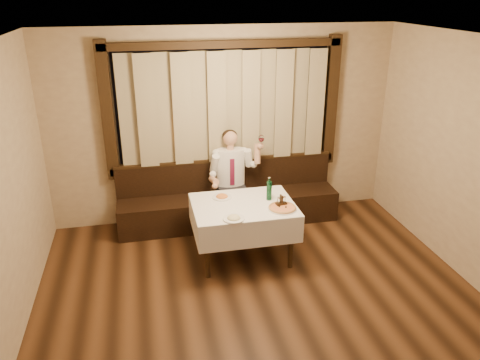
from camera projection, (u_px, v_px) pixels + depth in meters
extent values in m
cube|color=black|center=(281.00, 347.00, 4.58)|extent=(5.00, 6.00, 0.01)
cube|color=silver|center=(294.00, 53.00, 3.51)|extent=(5.00, 6.00, 0.01)
cube|color=tan|center=(224.00, 126.00, 6.75)|extent=(5.00, 0.01, 2.80)
cube|color=black|center=(224.00, 106.00, 6.62)|extent=(3.00, 0.02, 1.60)
cube|color=orange|center=(175.00, 129.00, 6.59)|extent=(0.50, 0.01, 0.40)
cube|color=black|center=(225.00, 163.00, 6.91)|extent=(3.30, 0.12, 0.10)
cube|color=black|center=(224.00, 44.00, 6.26)|extent=(3.30, 0.12, 0.10)
cube|color=black|center=(107.00, 113.00, 6.27)|extent=(0.16, 0.12, 1.90)
cube|color=black|center=(331.00, 101.00, 6.90)|extent=(0.16, 0.12, 1.90)
cube|color=#92825D|center=(225.00, 108.00, 6.53)|extent=(2.90, 0.08, 1.55)
cube|color=black|center=(229.00, 209.00, 6.91)|extent=(3.20, 0.60, 0.45)
cube|color=black|center=(226.00, 175.00, 6.96)|extent=(3.20, 0.12, 0.45)
cube|color=black|center=(225.00, 159.00, 6.86)|extent=(3.20, 0.14, 0.04)
cylinder|color=black|center=(207.00, 252.00, 5.54)|extent=(0.06, 0.06, 0.71)
cylinder|color=black|center=(291.00, 242.00, 5.75)|extent=(0.06, 0.06, 0.71)
cylinder|color=black|center=(199.00, 223.00, 6.21)|extent=(0.06, 0.06, 0.71)
cylinder|color=black|center=(274.00, 216.00, 6.41)|extent=(0.06, 0.06, 0.71)
cube|color=black|center=(243.00, 206.00, 5.84)|extent=(1.20, 0.90, 0.04)
cube|color=white|center=(243.00, 204.00, 5.83)|extent=(1.26, 0.96, 0.01)
cube|color=white|center=(252.00, 235.00, 5.46)|extent=(1.26, 0.01, 0.35)
cube|color=white|center=(236.00, 201.00, 6.33)|extent=(1.26, 0.01, 0.35)
cube|color=white|center=(194.00, 222.00, 5.77)|extent=(0.01, 0.96, 0.35)
cube|color=white|center=(291.00, 212.00, 6.02)|extent=(0.01, 0.96, 0.35)
cylinder|color=white|center=(282.00, 209.00, 5.69)|extent=(0.36, 0.36, 0.01)
cylinder|color=#CF491F|center=(282.00, 208.00, 5.69)|extent=(0.32, 0.32, 0.01)
torus|color=#BB7F48|center=(282.00, 207.00, 5.69)|extent=(0.34, 0.34, 0.03)
sphere|color=black|center=(279.00, 206.00, 5.70)|extent=(0.02, 0.02, 0.02)
sphere|color=black|center=(286.00, 207.00, 5.68)|extent=(0.02, 0.02, 0.02)
cylinder|color=white|center=(222.00, 197.00, 6.00)|extent=(0.25, 0.25, 0.02)
ellipsoid|color=#CA6420|center=(222.00, 194.00, 5.98)|extent=(0.15, 0.15, 0.07)
cylinder|color=white|center=(234.00, 219.00, 5.44)|extent=(0.26, 0.26, 0.02)
ellipsoid|color=#D3C389|center=(234.00, 215.00, 5.42)|extent=(0.16, 0.16, 0.07)
cylinder|color=#104E28|center=(269.00, 191.00, 5.90)|extent=(0.07, 0.07, 0.25)
cylinder|color=#104E28|center=(269.00, 180.00, 5.85)|extent=(0.03, 0.03, 0.06)
cylinder|color=silver|center=(269.00, 178.00, 5.83)|extent=(0.03, 0.03, 0.01)
cylinder|color=white|center=(269.00, 197.00, 6.01)|extent=(0.06, 0.06, 0.01)
cylinder|color=white|center=(269.00, 193.00, 5.99)|extent=(0.01, 0.01, 0.09)
ellipsoid|color=white|center=(269.00, 187.00, 5.96)|extent=(0.07, 0.07, 0.08)
cube|color=black|center=(281.00, 204.00, 5.77)|extent=(0.14, 0.09, 0.04)
cube|color=black|center=(281.00, 199.00, 5.74)|extent=(0.03, 0.07, 0.10)
cylinder|color=white|center=(278.00, 201.00, 5.74)|extent=(0.04, 0.04, 0.08)
cylinder|color=silver|center=(279.00, 198.00, 5.72)|extent=(0.04, 0.04, 0.01)
cylinder|color=white|center=(284.00, 200.00, 5.76)|extent=(0.04, 0.04, 0.08)
cylinder|color=silver|center=(284.00, 197.00, 5.75)|extent=(0.04, 0.04, 0.01)
cube|color=black|center=(233.00, 193.00, 6.70)|extent=(0.39, 0.44, 0.16)
cube|color=black|center=(228.00, 219.00, 6.60)|extent=(0.11, 0.12, 0.45)
cube|color=black|center=(243.00, 218.00, 6.64)|extent=(0.11, 0.12, 0.45)
ellipsoid|color=white|center=(230.00, 167.00, 6.70)|extent=(0.41, 0.26, 0.53)
cube|color=maroon|center=(232.00, 172.00, 6.59)|extent=(0.06, 0.01, 0.39)
cylinder|color=tan|center=(230.00, 147.00, 6.58)|extent=(0.10, 0.10, 0.08)
sphere|color=tan|center=(230.00, 138.00, 6.53)|extent=(0.21, 0.21, 0.21)
ellipsoid|color=black|center=(230.00, 135.00, 6.55)|extent=(0.21, 0.21, 0.16)
sphere|color=white|center=(217.00, 154.00, 6.58)|extent=(0.13, 0.13, 0.13)
sphere|color=white|center=(244.00, 152.00, 6.65)|extent=(0.13, 0.13, 0.13)
sphere|color=tan|center=(215.00, 186.00, 6.32)|extent=(0.08, 0.08, 0.08)
sphere|color=tan|center=(260.00, 146.00, 6.49)|extent=(0.09, 0.09, 0.09)
cylinder|color=white|center=(261.00, 144.00, 6.45)|extent=(0.01, 0.01, 0.11)
ellipsoid|color=white|center=(261.00, 138.00, 6.42)|extent=(0.08, 0.08, 0.10)
ellipsoid|color=#4C070F|center=(261.00, 139.00, 6.43)|extent=(0.06, 0.06, 0.06)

